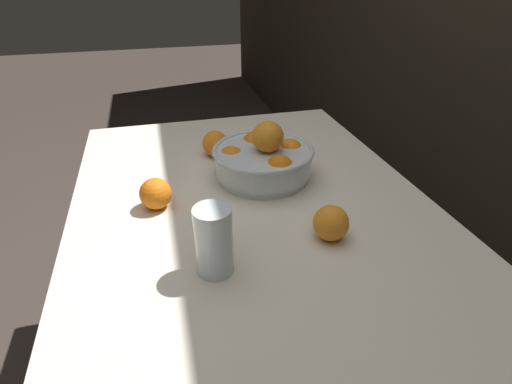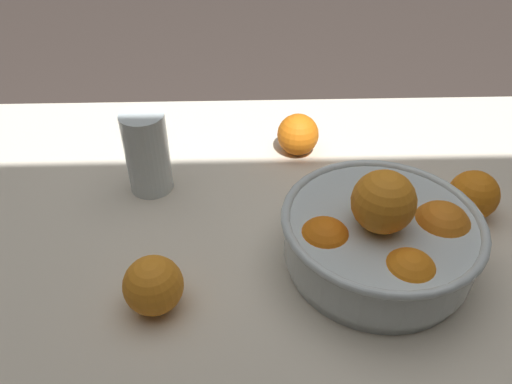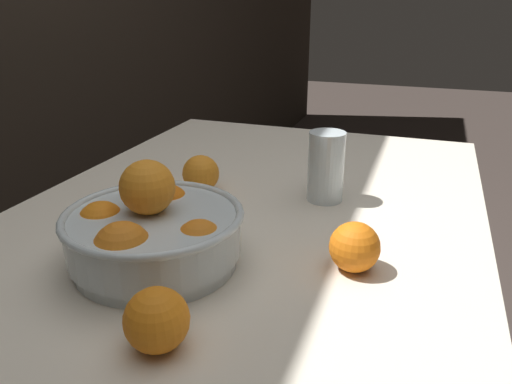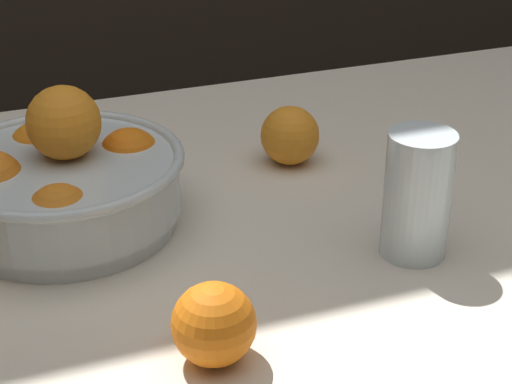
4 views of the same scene
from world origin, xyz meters
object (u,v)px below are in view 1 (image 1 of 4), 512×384
at_px(fruit_bowl, 264,159).
at_px(orange_loose_aside, 156,194).
at_px(orange_loose_near_bowl, 331,223).
at_px(juice_glass, 214,244).
at_px(orange_loose_front, 215,143).

distance_m(fruit_bowl, orange_loose_aside, 0.29).
xyz_separation_m(orange_loose_near_bowl, orange_loose_aside, (-0.21, -0.34, -0.00)).
height_order(orange_loose_near_bowl, orange_loose_aside, same).
height_order(juice_glass, orange_loose_aside, juice_glass).
height_order(fruit_bowl, juice_glass, fruit_bowl).
relative_size(orange_loose_near_bowl, orange_loose_front, 1.00).
xyz_separation_m(fruit_bowl, orange_loose_aside, (0.08, -0.28, -0.02)).
height_order(fruit_bowl, orange_loose_aside, fruit_bowl).
bearing_deg(juice_glass, orange_loose_near_bowl, 98.72).
distance_m(orange_loose_near_bowl, orange_loose_aside, 0.40).
bearing_deg(orange_loose_front, juice_glass, -9.62).
bearing_deg(orange_loose_front, orange_loose_aside, -36.15).
xyz_separation_m(orange_loose_front, orange_loose_aside, (0.25, -0.18, -0.00)).
relative_size(orange_loose_near_bowl, orange_loose_aside, 1.01).
distance_m(juice_glass, orange_loose_aside, 0.27).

